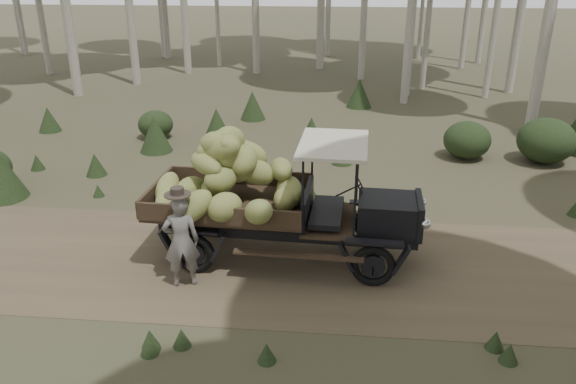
% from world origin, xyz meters
% --- Properties ---
extents(ground, '(120.00, 120.00, 0.00)m').
position_xyz_m(ground, '(0.00, 0.00, 0.00)').
color(ground, '#473D2B').
rests_on(ground, ground).
extents(dirt_track, '(70.00, 4.00, 0.01)m').
position_xyz_m(dirt_track, '(0.00, 0.00, 0.00)').
color(dirt_track, brown).
rests_on(dirt_track, ground).
extents(banana_truck, '(5.06, 2.53, 2.56)m').
position_xyz_m(banana_truck, '(1.25, 0.30, 1.47)').
color(banana_truck, black).
rests_on(banana_truck, ground).
extents(farmer, '(0.69, 0.55, 1.80)m').
position_xyz_m(farmer, '(0.19, -0.83, 0.85)').
color(farmer, '#635E5A').
rests_on(farmer, ground).
extents(undergrowth, '(22.98, 24.77, 1.32)m').
position_xyz_m(undergrowth, '(0.33, 0.39, 0.52)').
color(undergrowth, '#233319').
rests_on(undergrowth, ground).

